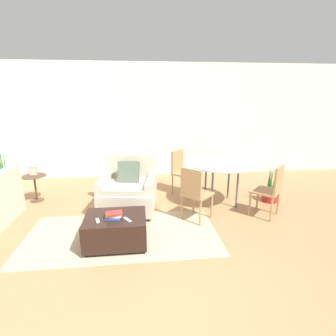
{
  "coord_description": "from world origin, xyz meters",
  "views": [
    {
      "loc": [
        -0.19,
        -2.53,
        1.99
      ],
      "look_at": [
        0.31,
        1.9,
        0.75
      ],
      "focal_mm": 28.0,
      "sensor_mm": 36.0,
      "label": 1
    }
  ],
  "objects_px": {
    "armchair": "(129,191)",
    "dining_table": "(222,168)",
    "book_stack": "(114,215)",
    "dining_chair_near_left": "(194,191)",
    "picture_frame": "(33,172)",
    "dining_chair_near_right": "(271,188)",
    "tv_remote_secondary": "(98,221)",
    "dining_chair_far_left": "(181,169)",
    "tv_remote_primary": "(127,219)",
    "side_table": "(35,183)",
    "ottoman": "(116,229)",
    "potted_plant_small": "(270,192)",
    "potted_plant": "(4,188)"
  },
  "relations": [
    {
      "from": "tv_remote_primary",
      "to": "potted_plant",
      "type": "height_order",
      "value": "potted_plant"
    },
    {
      "from": "picture_frame",
      "to": "dining_chair_near_right",
      "type": "height_order",
      "value": "dining_chair_near_right"
    },
    {
      "from": "potted_plant",
      "to": "dining_chair_near_right",
      "type": "relative_size",
      "value": 1.49
    },
    {
      "from": "potted_plant",
      "to": "dining_chair_near_left",
      "type": "relative_size",
      "value": 1.49
    },
    {
      "from": "tv_remote_secondary",
      "to": "dining_chair_far_left",
      "type": "height_order",
      "value": "dining_chair_far_left"
    },
    {
      "from": "picture_frame",
      "to": "dining_table",
      "type": "height_order",
      "value": "dining_table"
    },
    {
      "from": "dining_chair_near_right",
      "to": "side_table",
      "type": "bearing_deg",
      "value": 164.3
    },
    {
      "from": "book_stack",
      "to": "side_table",
      "type": "height_order",
      "value": "side_table"
    },
    {
      "from": "potted_plant_small",
      "to": "dining_chair_near_right",
      "type": "bearing_deg",
      "value": -118.52
    },
    {
      "from": "armchair",
      "to": "dining_table",
      "type": "xyz_separation_m",
      "value": [
        1.71,
        0.11,
        0.34
      ]
    },
    {
      "from": "book_stack",
      "to": "side_table",
      "type": "xyz_separation_m",
      "value": [
        -1.65,
        1.79,
        -0.09
      ]
    },
    {
      "from": "armchair",
      "to": "dining_chair_far_left",
      "type": "height_order",
      "value": "armchair"
    },
    {
      "from": "ottoman",
      "to": "side_table",
      "type": "xyz_separation_m",
      "value": [
        -1.66,
        1.75,
        0.14
      ]
    },
    {
      "from": "dining_chair_near_left",
      "to": "tv_remote_secondary",
      "type": "bearing_deg",
      "value": -154.48
    },
    {
      "from": "tv_remote_primary",
      "to": "side_table",
      "type": "xyz_separation_m",
      "value": [
        -1.83,
        1.86,
        -0.05
      ]
    },
    {
      "from": "tv_remote_primary",
      "to": "dining_table",
      "type": "relative_size",
      "value": 0.14
    },
    {
      "from": "picture_frame",
      "to": "dining_chair_far_left",
      "type": "xyz_separation_m",
      "value": [
        2.88,
        0.12,
        -0.08
      ]
    },
    {
      "from": "dining_chair_far_left",
      "to": "tv_remote_primary",
      "type": "bearing_deg",
      "value": -117.75
    },
    {
      "from": "side_table",
      "to": "dining_chair_far_left",
      "type": "distance_m",
      "value": 2.88
    },
    {
      "from": "tv_remote_secondary",
      "to": "book_stack",
      "type": "bearing_deg",
      "value": 16.47
    },
    {
      "from": "ottoman",
      "to": "book_stack",
      "type": "bearing_deg",
      "value": -103.92
    },
    {
      "from": "picture_frame",
      "to": "dining_chair_near_left",
      "type": "distance_m",
      "value": 3.11
    },
    {
      "from": "tv_remote_secondary",
      "to": "dining_table",
      "type": "xyz_separation_m",
      "value": [
        2.07,
        1.33,
        0.28
      ]
    },
    {
      "from": "dining_chair_far_left",
      "to": "potted_plant_small",
      "type": "height_order",
      "value": "dining_chair_far_left"
    },
    {
      "from": "potted_plant",
      "to": "side_table",
      "type": "distance_m",
      "value": 0.6
    },
    {
      "from": "dining_chair_far_left",
      "to": "potted_plant_small",
      "type": "xyz_separation_m",
      "value": [
        1.64,
        -0.66,
        -0.32
      ]
    },
    {
      "from": "dining_chair_near_left",
      "to": "dining_chair_far_left",
      "type": "relative_size",
      "value": 1.0
    },
    {
      "from": "tv_remote_primary",
      "to": "dining_table",
      "type": "distance_m",
      "value": 2.17
    },
    {
      "from": "potted_plant_small",
      "to": "ottoman",
      "type": "bearing_deg",
      "value": -157.08
    },
    {
      "from": "side_table",
      "to": "armchair",
      "type": "bearing_deg",
      "value": -19.28
    },
    {
      "from": "picture_frame",
      "to": "dining_chair_near_right",
      "type": "xyz_separation_m",
      "value": [
        4.17,
        -1.17,
        -0.08
      ]
    },
    {
      "from": "tv_remote_primary",
      "to": "dining_table",
      "type": "height_order",
      "value": "dining_table"
    },
    {
      "from": "ottoman",
      "to": "picture_frame",
      "type": "xyz_separation_m",
      "value": [
        -1.66,
        1.75,
        0.37
      ]
    },
    {
      "from": "tv_remote_primary",
      "to": "dining_chair_near_left",
      "type": "xyz_separation_m",
      "value": [
        1.04,
        0.69,
        0.1
      ]
    },
    {
      "from": "potted_plant",
      "to": "potted_plant_small",
      "type": "height_order",
      "value": "potted_plant"
    },
    {
      "from": "armchair",
      "to": "dining_table",
      "type": "distance_m",
      "value": 1.75
    },
    {
      "from": "tv_remote_secondary",
      "to": "picture_frame",
      "type": "height_order",
      "value": "picture_frame"
    },
    {
      "from": "ottoman",
      "to": "tv_remote_primary",
      "type": "distance_m",
      "value": 0.28
    },
    {
      "from": "tv_remote_secondary",
      "to": "potted_plant_small",
      "type": "relative_size",
      "value": 0.2
    },
    {
      "from": "tv_remote_secondary",
      "to": "side_table",
      "type": "height_order",
      "value": "side_table"
    },
    {
      "from": "ottoman",
      "to": "book_stack",
      "type": "distance_m",
      "value": 0.23
    },
    {
      "from": "tv_remote_primary",
      "to": "dining_chair_near_right",
      "type": "relative_size",
      "value": 0.18
    },
    {
      "from": "book_stack",
      "to": "dining_chair_near_left",
      "type": "relative_size",
      "value": 0.27
    },
    {
      "from": "potted_plant",
      "to": "dining_chair_near_right",
      "type": "distance_m",
      "value": 4.92
    },
    {
      "from": "dining_table",
      "to": "dining_chair_near_left",
      "type": "distance_m",
      "value": 0.93
    },
    {
      "from": "dining_chair_near_left",
      "to": "side_table",
      "type": "bearing_deg",
      "value": 157.81
    },
    {
      "from": "book_stack",
      "to": "side_table",
      "type": "relative_size",
      "value": 0.47
    },
    {
      "from": "tv_remote_secondary",
      "to": "dining_chair_near_left",
      "type": "distance_m",
      "value": 1.58
    },
    {
      "from": "tv_remote_primary",
      "to": "potted_plant",
      "type": "xyz_separation_m",
      "value": [
        -2.43,
        1.89,
        -0.14
      ]
    },
    {
      "from": "ottoman",
      "to": "tv_remote_primary",
      "type": "xyz_separation_m",
      "value": [
        0.17,
        -0.12,
        0.19
      ]
    }
  ]
}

